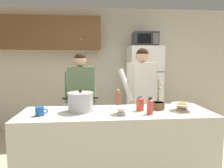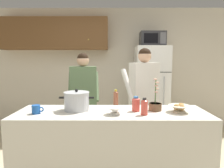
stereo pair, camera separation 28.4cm
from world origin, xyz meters
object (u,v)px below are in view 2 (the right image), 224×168
object	(u,v)px
person_by_sink	(144,90)
bottle_near_edge	(116,98)
empty_bowl	(115,110)
bread_bowl	(179,108)
bottle_far_corner	(136,104)
coffee_mug	(36,109)
person_near_pot	(83,92)
refrigerator	(151,90)
microwave	(152,39)
bottle_mid_counter	(144,107)
cooking_pot	(77,101)
potted_orchid	(155,105)

from	to	relation	value
person_by_sink	bottle_near_edge	distance (m)	0.69
empty_bowl	bottle_near_edge	size ratio (longest dim) A/B	0.84
person_by_sink	bread_bowl	distance (m)	0.88
person_by_sink	empty_bowl	xyz separation A→B (m)	(-0.45, -0.92, -0.08)
bread_bowl	bottle_far_corner	size ratio (longest dim) A/B	1.42
coffee_mug	person_near_pot	bearing A→B (deg)	69.73
refrigerator	bottle_near_edge	xyz separation A→B (m)	(-0.74, -1.59, 0.14)
person_near_pot	microwave	bearing A→B (deg)	36.36
person_near_pot	refrigerator	bearing A→B (deg)	37.01
person_near_pot	bottle_mid_counter	xyz separation A→B (m)	(0.80, -1.05, 0.01)
cooking_pot	empty_bowl	distance (m)	0.48
empty_bowl	cooking_pot	bearing A→B (deg)	157.84
refrigerator	microwave	world-z (taller)	microwave
coffee_mug	potted_orchid	distance (m)	1.34
refrigerator	bottle_near_edge	world-z (taller)	refrigerator
microwave	person_by_sink	xyz separation A→B (m)	(-0.31, -1.02, -0.86)
cooking_pot	coffee_mug	distance (m)	0.45
person_near_pot	bottle_mid_counter	size ratio (longest dim) A/B	8.71
refrigerator	coffee_mug	distance (m)	2.52
microwave	empty_bowl	bearing A→B (deg)	-111.10
microwave	bottle_far_corner	world-z (taller)	microwave
empty_bowl	bottle_mid_counter	size ratio (longest dim) A/B	0.98
empty_bowl	potted_orchid	distance (m)	0.50
person_near_pot	coffee_mug	size ratio (longest dim) A/B	12.28
coffee_mug	potted_orchid	xyz separation A→B (m)	(1.33, 0.15, 0.02)
bread_bowl	bottle_mid_counter	bearing A→B (deg)	-164.97
coffee_mug	bread_bowl	bearing A→B (deg)	2.33
person_by_sink	bottle_mid_counter	bearing A→B (deg)	-98.00
person_by_sink	cooking_pot	xyz separation A→B (m)	(-0.89, -0.74, -0.02)
refrigerator	coffee_mug	world-z (taller)	refrigerator
bottle_near_edge	bottle_far_corner	distance (m)	0.33
person_near_pot	empty_bowl	bearing A→B (deg)	-64.69
bread_bowl	bottle_far_corner	distance (m)	0.49
bottle_mid_counter	refrigerator	bearing A→B (deg)	77.56
cooking_pot	bottle_far_corner	size ratio (longest dim) A/B	2.38
coffee_mug	bottle_mid_counter	size ratio (longest dim) A/B	0.71
bottle_mid_counter	person_by_sink	bearing A→B (deg)	82.00
bread_bowl	bottle_far_corner	bearing A→B (deg)	173.98
potted_orchid	bottle_mid_counter	bearing A→B (deg)	-128.86
microwave	person_near_pot	distance (m)	1.79
microwave	cooking_pot	world-z (taller)	microwave
person_by_sink	bottle_far_corner	bearing A→B (deg)	-104.68
refrigerator	empty_bowl	distance (m)	2.11
cooking_pot	bottle_near_edge	bearing A→B (deg)	23.24
refrigerator	person_by_sink	xyz separation A→B (m)	(-0.31, -1.05, 0.17)
bottle_far_corner	potted_orchid	world-z (taller)	potted_orchid
microwave	coffee_mug	world-z (taller)	microwave
bottle_far_corner	microwave	bearing A→B (deg)	74.20
bottle_near_edge	bottle_far_corner	xyz separation A→B (m)	(0.23, -0.24, -0.02)
empty_bowl	bread_bowl	bearing A→B (deg)	7.26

